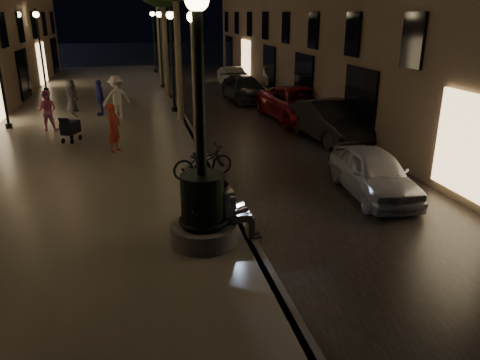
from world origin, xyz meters
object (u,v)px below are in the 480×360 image
object	(u,v)px
fountain_lamppost	(203,197)
lamp_curb_a	(194,65)
lamp_curb_b	(172,47)
pedestrian_red	(114,128)
car_rear	(245,89)
pedestrian_blue	(100,98)
car_front	(374,173)
car_second	(330,121)
lamp_curb_d	(153,33)
car_third	(298,104)
car_fifth	(233,77)
pedestrian_dark	(71,96)
pedestrian_pink	(47,110)
lamp_curb_c	(160,38)
pedestrian_white	(117,97)
bicycle	(203,162)
lamp_left_c	(39,40)
seated_man_laptop	(232,208)
stroller	(70,128)

from	to	relation	value
fountain_lamppost	lamp_curb_a	xyz separation A→B (m)	(0.70, 6.00, 2.02)
lamp_curb_b	pedestrian_red	world-z (taller)	lamp_curb_b
car_rear	pedestrian_blue	xyz separation A→B (m)	(-7.75, -3.36, 0.35)
car_front	car_second	size ratio (longest dim) A/B	0.81
car_second	fountain_lamppost	bearing A→B (deg)	-133.22
lamp_curb_d	pedestrian_blue	distance (m)	16.62
car_third	lamp_curb_b	bearing A→B (deg)	151.79
lamp_curb_d	car_rear	xyz separation A→B (m)	(4.30, -12.75, -2.56)
lamp_curb_a	car_rear	bearing A→B (deg)	69.07
car_fifth	pedestrian_dark	bearing A→B (deg)	-144.95
pedestrian_pink	lamp_curb_b	bearing A→B (deg)	-141.99
pedestrian_dark	car_fifth	bearing A→B (deg)	-26.29
lamp_curb_c	car_front	size ratio (longest dim) A/B	1.27
pedestrian_white	pedestrian_dark	bearing A→B (deg)	-63.91
lamp_curb_c	car_front	xyz separation A→B (m)	(4.33, -19.87, -2.59)
car_fifth	bicycle	bearing A→B (deg)	-108.52
lamp_curb_c	lamp_left_c	world-z (taller)	same
seated_man_laptop	lamp_curb_c	world-z (taller)	lamp_curb_c
lamp_left_c	pedestrian_pink	xyz separation A→B (m)	(1.72, -10.76, -2.21)
stroller	pedestrian_white	xyz separation A→B (m)	(1.64, 3.76, 0.43)
fountain_lamppost	lamp_curb_c	distance (m)	22.10
lamp_curb_a	lamp_curb_b	xyz separation A→B (m)	(0.00, 8.00, 0.00)
car_third	stroller	bearing A→B (deg)	-170.19
car_second	pedestrian_white	world-z (taller)	pedestrian_white
lamp_curb_a	car_front	world-z (taller)	lamp_curb_a
lamp_curb_c	lamp_curb_b	bearing A→B (deg)	-90.00
lamp_curb_d	pedestrian_dark	world-z (taller)	lamp_curb_d
lamp_curb_b	lamp_left_c	world-z (taller)	same
car_third	pedestrian_blue	size ratio (longest dim) A/B	3.32
seated_man_laptop	lamp_curb_b	size ratio (longest dim) A/B	0.28
car_rear	pedestrian_red	distance (m)	12.03
lamp_curb_c	stroller	world-z (taller)	lamp_curb_c
lamp_left_c	pedestrian_red	size ratio (longest dim) A/B	2.89
car_second	pedestrian_white	distance (m)	9.58
bicycle	pedestrian_white	bearing A→B (deg)	2.83
pedestrian_pink	bicycle	xyz separation A→B (m)	(5.28, -7.17, -0.34)
car_fifth	pedestrian_white	world-z (taller)	pedestrian_white
car_rear	bicycle	bearing A→B (deg)	-112.29
pedestrian_red	pedestrian_white	bearing A→B (deg)	30.75
fountain_lamppost	lamp_curb_a	size ratio (longest dim) A/B	1.08
stroller	pedestrian_dark	distance (m)	5.91
lamp_curb_a	seated_man_laptop	bearing A→B (deg)	-90.84
car_second	lamp_curb_a	bearing A→B (deg)	-166.17
lamp_curb_b	car_fifth	xyz separation A→B (m)	(4.81, 8.77, -2.61)
seated_man_laptop	pedestrian_dark	size ratio (longest dim) A/B	0.86
pedestrian_red	car_third	bearing A→B (deg)	-32.61
stroller	pedestrian_pink	distance (m)	2.40
car_fifth	bicycle	xyz separation A→B (m)	(-4.91, -18.70, 0.06)
stroller	pedestrian_dark	bearing A→B (deg)	119.15
car_rear	pedestrian_pink	size ratio (longest dim) A/B	2.80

